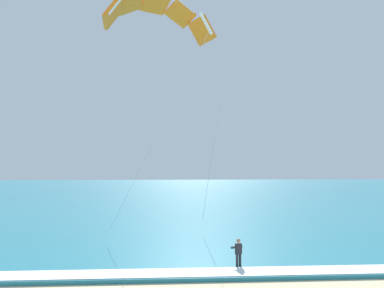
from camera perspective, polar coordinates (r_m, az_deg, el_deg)
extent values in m
cube|color=teal|center=(80.41, 1.25, -6.84)|extent=(200.00, 120.00, 0.20)
cube|color=white|center=(22.79, 15.34, -16.85)|extent=(200.00, 1.70, 0.04)
ellipsoid|color=white|center=(23.17, 6.60, -17.19)|extent=(1.01, 1.45, 0.05)
cube|color=black|center=(23.37, 6.49, -16.95)|extent=(0.17, 0.12, 0.04)
cube|color=black|center=(22.94, 6.70, -17.21)|extent=(0.17, 0.12, 0.04)
cylinder|color=#232328|center=(23.01, 6.38, -16.27)|extent=(0.14, 0.14, 0.84)
cylinder|color=#232328|center=(23.13, 6.80, -16.20)|extent=(0.14, 0.14, 0.84)
cube|color=#232328|center=(22.91, 6.58, -14.49)|extent=(0.39, 0.33, 0.60)
sphere|color=#9E704C|center=(22.83, 6.58, -13.40)|extent=(0.22, 0.22, 0.22)
cylinder|color=#232328|center=(22.93, 5.96, -14.36)|extent=(0.30, 0.49, 0.22)
cylinder|color=#232328|center=(23.14, 6.71, -14.25)|extent=(0.30, 0.49, 0.22)
cylinder|color=black|center=(23.20, 6.00, -14.21)|extent=(0.51, 0.27, 0.04)
cube|color=#3F3F42|center=(23.05, 6.40, -14.97)|extent=(0.14, 0.12, 0.10)
cube|color=orange|center=(34.57, 1.44, 15.74)|extent=(2.43, 1.78, 2.29)
cube|color=white|center=(34.20, 2.03, 16.70)|extent=(1.29, 0.81, 1.78)
cube|color=orange|center=(34.77, -1.66, 17.90)|extent=(2.68, 2.16, 1.87)
cube|color=white|center=(34.40, -1.13, 18.89)|extent=(1.75, 1.08, 1.17)
cube|color=orange|center=(34.23, -5.24, 19.09)|extent=(2.58, 2.38, 1.03)
cube|color=orange|center=(33.04, -8.65, 19.06)|extent=(2.14, 2.39, 1.87)
cube|color=orange|center=(31.42, -11.16, 17.72)|extent=(1.38, 2.19, 2.29)
cube|color=white|center=(31.01, -10.74, 18.85)|extent=(1.19, 0.78, 1.78)
cylinder|color=#B2B2B7|center=(27.94, 3.62, 3.78)|extent=(1.18, 10.25, 15.58)
cylinder|color=#B2B2B7|center=(26.00, -3.43, 4.27)|extent=(8.06, 6.81, 15.58)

